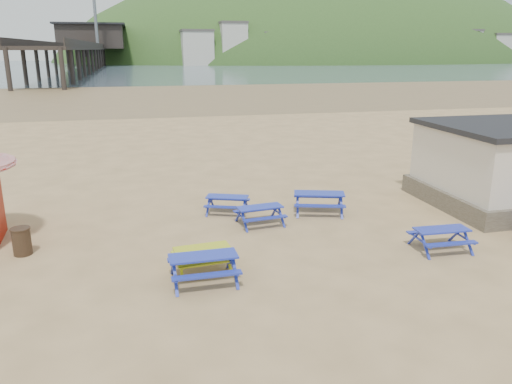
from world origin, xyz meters
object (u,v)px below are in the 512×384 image
object	(u,v)px
picnic_table_blue_b	(227,204)
picnic_table_yellow	(202,258)
litter_bin	(22,241)
picnic_table_blue_a	(260,215)

from	to	relation	value
picnic_table_blue_b	picnic_table_yellow	size ratio (longest dim) A/B	1.14
picnic_table_blue_b	litter_bin	size ratio (longest dim) A/B	2.25
picnic_table_blue_a	litter_bin	bearing A→B (deg)	-179.92
picnic_table_blue_b	picnic_table_yellow	distance (m)	4.96
picnic_table_blue_a	litter_bin	distance (m)	7.54
picnic_table_blue_a	picnic_table_blue_b	world-z (taller)	picnic_table_blue_a
picnic_table_blue_a	picnic_table_yellow	bearing A→B (deg)	-134.32
picnic_table_blue_a	litter_bin	xyz separation A→B (m)	(-7.48, -0.91, 0.09)
litter_bin	picnic_table_yellow	bearing A→B (deg)	-24.08
picnic_table_blue_b	picnic_table_yellow	bearing A→B (deg)	-87.10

